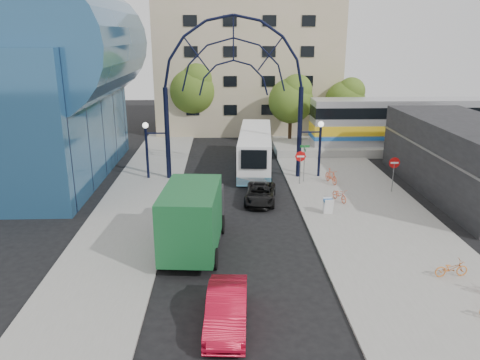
{
  "coord_description": "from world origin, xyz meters",
  "views": [
    {
      "loc": [
        -0.8,
        -20.71,
        10.68
      ],
      "look_at": [
        0.18,
        6.0,
        2.34
      ],
      "focal_mm": 35.0,
      "sensor_mm": 36.0,
      "label": 1
    }
  ],
  "objects_px": {
    "street_name_sign": "(305,155)",
    "tree_north_c": "(347,99)",
    "stop_sign": "(300,159)",
    "sandwich_board": "(328,204)",
    "do_not_enter_sign": "(394,166)",
    "city_bus": "(255,149)",
    "tree_north_b": "(194,88)",
    "red_sedan": "(227,309)",
    "gateway_arch": "(233,65)",
    "green_truck": "(194,216)",
    "black_suv": "(260,194)",
    "bike_near_b": "(331,176)",
    "bike_near_a": "(340,195)",
    "bike_far_a": "(451,268)",
    "tree_north_a": "(292,98)",
    "train_car": "(445,121)"
  },
  "relations": [
    {
      "from": "black_suv",
      "to": "red_sedan",
      "type": "relative_size",
      "value": 0.97
    },
    {
      "from": "street_name_sign",
      "to": "tree_north_c",
      "type": "xyz_separation_m",
      "value": [
        6.92,
        15.33,
        2.15
      ]
    },
    {
      "from": "tree_north_a",
      "to": "black_suv",
      "type": "height_order",
      "value": "tree_north_a"
    },
    {
      "from": "bike_near_a",
      "to": "stop_sign",
      "type": "bearing_deg",
      "value": 99.5
    },
    {
      "from": "do_not_enter_sign",
      "to": "street_name_sign",
      "type": "bearing_deg",
      "value": 155.84
    },
    {
      "from": "stop_sign",
      "to": "bike_far_a",
      "type": "height_order",
      "value": "stop_sign"
    },
    {
      "from": "bike_near_b",
      "to": "bike_far_a",
      "type": "bearing_deg",
      "value": -95.99
    },
    {
      "from": "stop_sign",
      "to": "green_truck",
      "type": "bearing_deg",
      "value": -124.63
    },
    {
      "from": "green_truck",
      "to": "bike_near_b",
      "type": "height_order",
      "value": "green_truck"
    },
    {
      "from": "gateway_arch",
      "to": "bike_near_b",
      "type": "bearing_deg",
      "value": -14.56
    },
    {
      "from": "do_not_enter_sign",
      "to": "green_truck",
      "type": "bearing_deg",
      "value": -147.98
    },
    {
      "from": "black_suv",
      "to": "red_sedan",
      "type": "distance_m",
      "value": 13.96
    },
    {
      "from": "stop_sign",
      "to": "sandwich_board",
      "type": "bearing_deg",
      "value": -82.43
    },
    {
      "from": "tree_north_c",
      "to": "black_suv",
      "type": "height_order",
      "value": "tree_north_c"
    },
    {
      "from": "do_not_enter_sign",
      "to": "city_bus",
      "type": "distance_m",
      "value": 11.45
    },
    {
      "from": "bike_near_a",
      "to": "sandwich_board",
      "type": "bearing_deg",
      "value": -138.34
    },
    {
      "from": "bike_far_a",
      "to": "red_sedan",
      "type": "bearing_deg",
      "value": 103.73
    },
    {
      "from": "tree_north_a",
      "to": "bike_far_a",
      "type": "relative_size",
      "value": 4.54
    },
    {
      "from": "do_not_enter_sign",
      "to": "tree_north_c",
      "type": "bearing_deg",
      "value": 86.42
    },
    {
      "from": "do_not_enter_sign",
      "to": "bike_near_b",
      "type": "xyz_separation_m",
      "value": [
        -3.84,
        2.14,
        -1.33
      ]
    },
    {
      "from": "gateway_arch",
      "to": "train_car",
      "type": "bearing_deg",
      "value": 21.8
    },
    {
      "from": "black_suv",
      "to": "red_sedan",
      "type": "xyz_separation_m",
      "value": [
        -2.36,
        -13.76,
        0.13
      ]
    },
    {
      "from": "red_sedan",
      "to": "do_not_enter_sign",
      "type": "bearing_deg",
      "value": 55.72
    },
    {
      "from": "tree_north_a",
      "to": "tree_north_b",
      "type": "bearing_deg",
      "value": 158.2
    },
    {
      "from": "do_not_enter_sign",
      "to": "train_car",
      "type": "distance_m",
      "value": 15.03
    },
    {
      "from": "do_not_enter_sign",
      "to": "sandwich_board",
      "type": "xyz_separation_m",
      "value": [
        -5.4,
        -4.02,
        -1.23
      ]
    },
    {
      "from": "do_not_enter_sign",
      "to": "red_sedan",
      "type": "xyz_separation_m",
      "value": [
        -11.74,
        -15.22,
        -1.26
      ]
    },
    {
      "from": "do_not_enter_sign",
      "to": "city_bus",
      "type": "bearing_deg",
      "value": 143.18
    },
    {
      "from": "sandwich_board",
      "to": "tree_north_c",
      "type": "height_order",
      "value": "tree_north_c"
    },
    {
      "from": "gateway_arch",
      "to": "bike_near_a",
      "type": "relative_size",
      "value": 8.52
    },
    {
      "from": "gateway_arch",
      "to": "red_sedan",
      "type": "relative_size",
      "value": 3.14
    },
    {
      "from": "green_truck",
      "to": "stop_sign",
      "type": "bearing_deg",
      "value": 60.01
    },
    {
      "from": "gateway_arch",
      "to": "bike_far_a",
      "type": "xyz_separation_m",
      "value": [
        9.51,
        -16.01,
        -8.03
      ]
    },
    {
      "from": "green_truck",
      "to": "red_sedan",
      "type": "xyz_separation_m",
      "value": [
        1.6,
        -6.88,
        -1.07
      ]
    },
    {
      "from": "sandwich_board",
      "to": "tree_north_a",
      "type": "xyz_separation_m",
      "value": [
        0.52,
        19.95,
        3.86
      ]
    },
    {
      "from": "gateway_arch",
      "to": "bike_far_a",
      "type": "distance_m",
      "value": 20.28
    },
    {
      "from": "tree_north_b",
      "to": "red_sedan",
      "type": "distance_m",
      "value": 35.58
    },
    {
      "from": "gateway_arch",
      "to": "tree_north_a",
      "type": "distance_m",
      "value": 13.98
    },
    {
      "from": "street_name_sign",
      "to": "bike_near_b",
      "type": "distance_m",
      "value": 2.51
    },
    {
      "from": "gateway_arch",
      "to": "green_truck",
      "type": "height_order",
      "value": "gateway_arch"
    },
    {
      "from": "tree_north_c",
      "to": "green_truck",
      "type": "relative_size",
      "value": 0.89
    },
    {
      "from": "tree_north_c",
      "to": "bike_near_b",
      "type": "distance_m",
      "value": 16.94
    },
    {
      "from": "red_sedan",
      "to": "bike_near_a",
      "type": "relative_size",
      "value": 2.72
    },
    {
      "from": "train_car",
      "to": "bike_near_b",
      "type": "distance_m",
      "value": 16.34
    },
    {
      "from": "tree_north_a",
      "to": "red_sedan",
      "type": "bearing_deg",
      "value": -102.43
    },
    {
      "from": "tree_north_b",
      "to": "black_suv",
      "type": "xyz_separation_m",
      "value": [
        5.5,
        -21.39,
        -4.68
      ]
    },
    {
      "from": "gateway_arch",
      "to": "tree_north_b",
      "type": "xyz_separation_m",
      "value": [
        -3.88,
        15.93,
        -3.29
      ]
    },
    {
      "from": "red_sedan",
      "to": "bike_near_a",
      "type": "height_order",
      "value": "red_sedan"
    },
    {
      "from": "street_name_sign",
      "to": "bike_far_a",
      "type": "bearing_deg",
      "value": -73.56
    },
    {
      "from": "do_not_enter_sign",
      "to": "bike_near_a",
      "type": "relative_size",
      "value": 1.55
    }
  ]
}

